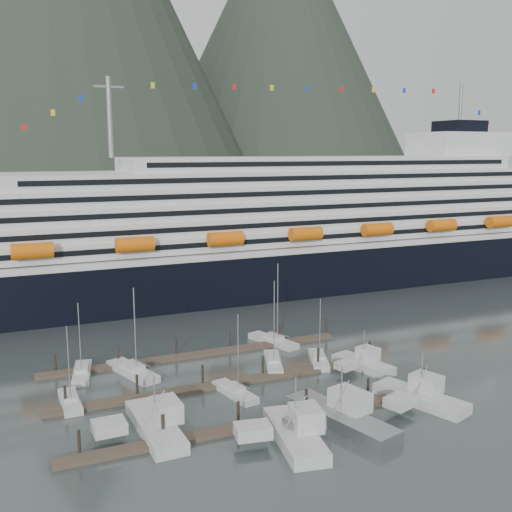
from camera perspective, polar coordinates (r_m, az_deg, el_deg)
The scene contains 18 objects.
ground at distance 83.25m, azimuth 1.19°, elevation -12.43°, with size 1600.00×1600.00×0.00m, color #465251.
mountains at distance 676.69m, azimuth -17.07°, elevation 20.86°, with size 870.00×440.00×420.00m.
cruise_ship at distance 140.85m, azimuth 2.95°, elevation 1.97°, with size 210.00×30.40×50.30m.
dock_near at distance 72.99m, azimuth 0.94°, elevation -15.54°, with size 48.18×2.28×3.20m.
dock_mid at distance 83.98m, azimuth -2.82°, elevation -12.00°, with size 48.18×2.28×3.20m.
dock_far at distance 95.48m, azimuth -5.63°, elevation -9.27°, with size 48.18×2.28×3.20m.
sailboat_a at distance 81.50m, azimuth -17.28°, elevation -13.12°, with size 2.32×7.83×10.88m.
sailboat_b at distance 89.32m, azimuth -11.66°, elevation -10.75°, with size 5.90×10.86×13.48m.
sailboat_c at distance 80.79m, azimuth -2.03°, elevation -12.85°, with size 3.78×8.55×11.57m.
sailboat_d at distance 91.11m, azimuth 1.66°, elevation -10.13°, with size 5.43×9.65×13.54m.
sailboat_e at distance 90.60m, azimuth -16.24°, elevation -10.67°, with size 3.95×9.13×11.31m.
sailboat_g at distance 100.81m, azimuth 1.66°, elevation -8.10°, with size 5.54×10.17×14.15m.
sailboat_h at distance 92.65m, azimuth 5.98°, elevation -9.84°, with size 5.40×8.60×10.53m.
trawler_a at distance 71.95m, azimuth -9.70°, elevation -15.53°, with size 9.90×13.75×7.53m.
trawler_b at distance 69.06m, azimuth 3.62°, elevation -16.48°, with size 10.01×13.11×8.23m.
trawler_c at distance 73.44m, azimuth 7.97°, elevation -14.90°, with size 11.77×15.85×7.88m.
trawler_d at distance 80.83m, azimuth 15.34°, elevation -12.80°, with size 10.23×12.77×7.30m.
trawler_e at distance 91.00m, azimuth 10.13°, elevation -10.02°, with size 8.22×10.29×6.32m.
Camera 1 is at (-32.31, -69.81, 31.85)m, focal length 42.00 mm.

